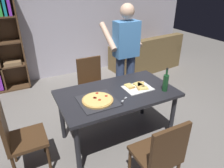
% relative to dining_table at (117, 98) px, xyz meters
% --- Properties ---
extents(ground_plane, '(12.00, 12.00, 0.00)m').
position_rel_dining_table_xyz_m(ground_plane, '(0.00, 0.00, -0.67)').
color(ground_plane, gray).
extents(back_wall, '(6.40, 0.10, 2.80)m').
position_rel_dining_table_xyz_m(back_wall, '(0.00, 2.60, 0.73)').
color(back_wall, '#BCB7C6').
rests_on(back_wall, ground_plane).
extents(dining_table, '(1.51, 0.85, 0.75)m').
position_rel_dining_table_xyz_m(dining_table, '(0.00, 0.00, 0.00)').
color(dining_table, '#232328').
rests_on(dining_table, ground_plane).
extents(chair_near_camera, '(0.42, 0.42, 0.90)m').
position_rel_dining_table_xyz_m(chair_near_camera, '(-0.00, -0.91, -0.16)').
color(chair_near_camera, '#472D19').
rests_on(chair_near_camera, ground_plane).
extents(chair_far_side, '(0.42, 0.42, 0.90)m').
position_rel_dining_table_xyz_m(chair_far_side, '(0.00, 0.91, -0.16)').
color(chair_far_side, '#472D19').
rests_on(chair_far_side, ground_plane).
extents(chair_left_end, '(0.42, 0.42, 0.90)m').
position_rel_dining_table_xyz_m(chair_left_end, '(-1.24, 0.00, -0.16)').
color(chair_left_end, '#472D19').
rests_on(chair_left_end, ground_plane).
extents(couch, '(1.79, 1.05, 0.85)m').
position_rel_dining_table_xyz_m(couch, '(1.91, 1.99, -0.36)').
color(couch, brown).
rests_on(couch, ground_plane).
extents(person_serving_pizza, '(0.55, 0.54, 1.75)m').
position_rel_dining_table_xyz_m(person_serving_pizza, '(0.52, 0.69, 0.33)').
color(person_serving_pizza, '#38476B').
rests_on(person_serving_pizza, ground_plane).
extents(pepperoni_pizza_on_tray, '(0.43, 0.43, 0.04)m').
position_rel_dining_table_xyz_m(pepperoni_pizza_on_tray, '(-0.31, -0.10, 0.10)').
color(pepperoni_pizza_on_tray, '#2D2D33').
rests_on(pepperoni_pizza_on_tray, dining_table).
extents(pizza_slices_on_towel, '(0.36, 0.29, 0.03)m').
position_rel_dining_table_xyz_m(pizza_slices_on_towel, '(0.30, -0.02, 0.09)').
color(pizza_slices_on_towel, white).
rests_on(pizza_slices_on_towel, dining_table).
extents(wine_bottle, '(0.07, 0.07, 0.32)m').
position_rel_dining_table_xyz_m(wine_bottle, '(0.57, -0.24, 0.20)').
color(wine_bottle, '#194723').
rests_on(wine_bottle, dining_table).
extents(kitchen_scissors, '(0.19, 0.15, 0.01)m').
position_rel_dining_table_xyz_m(kitchen_scissors, '(-0.07, -0.25, 0.09)').
color(kitchen_scissors, silver).
rests_on(kitchen_scissors, dining_table).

